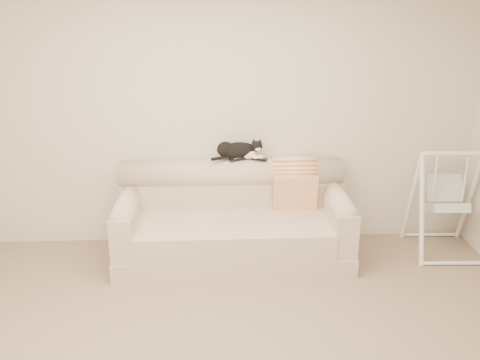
# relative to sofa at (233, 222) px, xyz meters

# --- Properties ---
(room_shell) EXTENTS (5.04, 4.04, 2.60)m
(room_shell) POSITION_rel_sofa_xyz_m (-0.07, -1.62, 1.18)
(room_shell) COLOR beige
(room_shell) RESTS_ON ground
(sofa) EXTENTS (2.20, 0.93, 0.90)m
(sofa) POSITION_rel_sofa_xyz_m (0.00, 0.00, 0.00)
(sofa) COLOR tan
(sofa) RESTS_ON ground
(remote_a) EXTENTS (0.18, 0.12, 0.03)m
(remote_a) POSITION_rel_sofa_xyz_m (0.06, 0.24, 0.56)
(remote_a) COLOR black
(remote_a) RESTS_ON sofa
(remote_b) EXTENTS (0.17, 0.12, 0.02)m
(remote_b) POSITION_rel_sofa_xyz_m (0.26, 0.23, 0.56)
(remote_b) COLOR black
(remote_b) RESTS_ON sofa
(tuxedo_cat) EXTENTS (0.52, 0.23, 0.20)m
(tuxedo_cat) POSITION_rel_sofa_xyz_m (0.06, 0.25, 0.65)
(tuxedo_cat) COLOR black
(tuxedo_cat) RESTS_ON sofa
(throw_blanket) EXTENTS (0.43, 0.38, 0.58)m
(throw_blanket) POSITION_rel_sofa_xyz_m (0.61, 0.23, 0.37)
(throw_blanket) COLOR orange
(throw_blanket) RESTS_ON sofa
(baby_swing) EXTENTS (0.65, 0.69, 1.04)m
(baby_swing) POSITION_rel_sofa_xyz_m (2.07, -0.01, 0.16)
(baby_swing) COLOR white
(baby_swing) RESTS_ON ground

